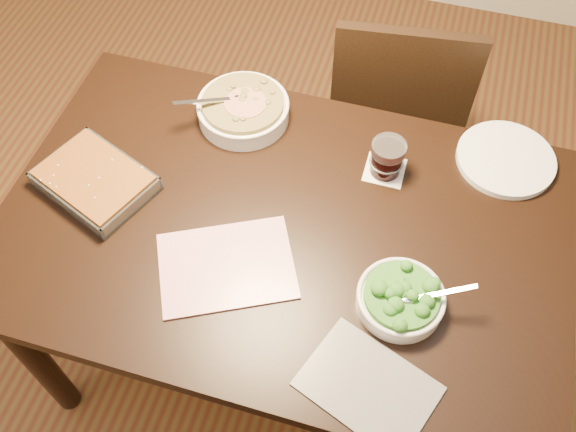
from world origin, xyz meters
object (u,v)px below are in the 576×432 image
object	(u,v)px
wine_tumbler	(387,157)
broccoli_bowl	(401,299)
table	(284,246)
dinner_plate	(506,159)
stew_bowl	(243,109)
chair_far	(396,106)
baking_dish	(95,181)

from	to	relation	value
wine_tumbler	broccoli_bowl	bearing A→B (deg)	-73.75
table	broccoli_bowl	xyz separation A→B (m)	(0.31, -0.13, 0.12)
table	dinner_plate	world-z (taller)	dinner_plate
broccoli_bowl	table	bearing A→B (deg)	157.27
stew_bowl	chair_far	size ratio (longest dim) A/B	0.28
broccoli_bowl	chair_far	bearing A→B (deg)	99.06
chair_far	wine_tumbler	bearing A→B (deg)	86.03
dinner_plate	chair_far	world-z (taller)	chair_far
dinner_plate	chair_far	bearing A→B (deg)	132.00
stew_bowl	broccoli_bowl	world-z (taller)	stew_bowl
baking_dish	chair_far	world-z (taller)	chair_far
table	stew_bowl	world-z (taller)	stew_bowl
stew_bowl	baking_dish	distance (m)	0.44
dinner_plate	broccoli_bowl	bearing A→B (deg)	-111.12
broccoli_bowl	dinner_plate	bearing A→B (deg)	68.88
baking_dish	chair_far	bearing A→B (deg)	70.05
table	stew_bowl	xyz separation A→B (m)	(-0.21, 0.31, 0.13)
broccoli_bowl	dinner_plate	xyz separation A→B (m)	(0.19, 0.49, -0.02)
baking_dish	dinner_plate	bearing A→B (deg)	42.98
broccoli_bowl	baking_dish	bearing A→B (deg)	172.06
stew_bowl	dinner_plate	world-z (taller)	stew_bowl
chair_far	table	bearing A→B (deg)	68.99
wine_tumbler	chair_far	xyz separation A→B (m)	(-0.03, 0.48, -0.30)
table	broccoli_bowl	world-z (taller)	broccoli_bowl
baking_dish	chair_far	size ratio (longest dim) A/B	0.37
baking_dish	wine_tumbler	world-z (taller)	wine_tumbler
table	dinner_plate	size ratio (longest dim) A/B	5.45
dinner_plate	chair_far	size ratio (longest dim) A/B	0.28
table	broccoli_bowl	bearing A→B (deg)	-22.73
broccoli_bowl	baking_dish	distance (m)	0.81
table	baking_dish	xyz separation A→B (m)	(-0.49, -0.02, 0.12)
stew_bowl	chair_far	xyz separation A→B (m)	(0.38, 0.41, -0.28)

